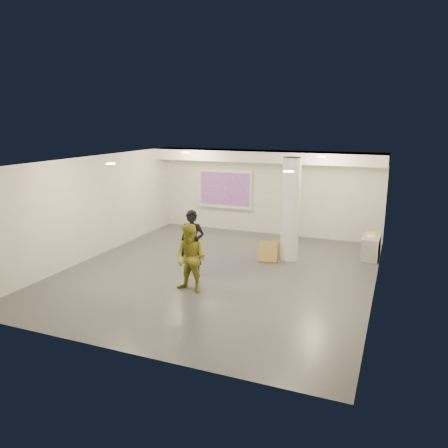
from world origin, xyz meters
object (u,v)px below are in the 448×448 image
at_px(credenza, 371,247).
at_px(projection_screen, 225,189).
at_px(woman, 192,244).
at_px(column, 290,210).
at_px(man, 191,258).

bearing_deg(credenza, projection_screen, 165.13).
relative_size(credenza, woman, 0.65).
distance_m(column, woman, 3.15).
bearing_deg(man, credenza, 56.01).
distance_m(column, man, 3.73).
distance_m(woman, man, 1.05).
relative_size(projection_screen, credenza, 1.83).
xyz_separation_m(credenza, man, (-3.80, -4.41, 0.49)).
bearing_deg(column, woman, -130.54).
xyz_separation_m(column, projection_screen, (-3.10, 2.65, 0.03)).
distance_m(column, projection_screen, 4.08).
xyz_separation_m(projection_screen, woman, (1.09, -5.00, -0.64)).
bearing_deg(woman, projection_screen, 93.32).
height_order(projection_screen, man, projection_screen).
distance_m(projection_screen, credenza, 5.67).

